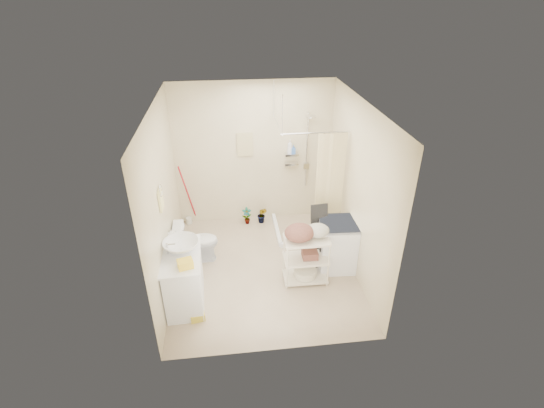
{
  "coord_description": "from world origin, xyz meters",
  "views": [
    {
      "loc": [
        -0.46,
        -4.93,
        3.95
      ],
      "look_at": [
        0.16,
        0.25,
        1.03
      ],
      "focal_mm": 26.0,
      "sensor_mm": 36.0,
      "label": 1
    }
  ],
  "objects_px": {
    "toilet": "(196,242)",
    "laundry_rack": "(306,256)",
    "washing_machine": "(336,245)",
    "vanity": "(184,279)"
  },
  "relations": [
    {
      "from": "washing_machine",
      "to": "laundry_rack",
      "type": "xyz_separation_m",
      "value": [
        -0.54,
        -0.28,
        0.05
      ]
    },
    {
      "from": "washing_machine",
      "to": "toilet",
      "type": "bearing_deg",
      "value": 172.06
    },
    {
      "from": "toilet",
      "to": "laundry_rack",
      "type": "distance_m",
      "value": 1.79
    },
    {
      "from": "vanity",
      "to": "toilet",
      "type": "xyz_separation_m",
      "value": [
        0.12,
        0.97,
        -0.06
      ]
    },
    {
      "from": "laundry_rack",
      "to": "washing_machine",
      "type": "bearing_deg",
      "value": 28.54
    },
    {
      "from": "washing_machine",
      "to": "laundry_rack",
      "type": "distance_m",
      "value": 0.61
    },
    {
      "from": "vanity",
      "to": "laundry_rack",
      "type": "bearing_deg",
      "value": 6.22
    },
    {
      "from": "toilet",
      "to": "laundry_rack",
      "type": "bearing_deg",
      "value": -114.88
    },
    {
      "from": "vanity",
      "to": "washing_machine",
      "type": "relative_size",
      "value": 1.15
    },
    {
      "from": "vanity",
      "to": "toilet",
      "type": "distance_m",
      "value": 0.98
    }
  ]
}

